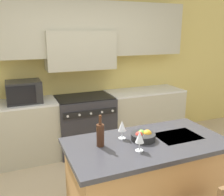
# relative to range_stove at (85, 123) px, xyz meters

# --- Properties ---
(back_cabinetry) EXTENTS (10.00, 0.46, 2.70)m
(back_cabinetry) POSITION_rel_range_stove_xyz_m (-0.00, 0.27, 1.14)
(back_cabinetry) COLOR #DBC166
(back_cabinetry) RESTS_ON ground_plane
(back_counter) EXTENTS (3.64, 0.62, 0.92)m
(back_counter) POSITION_rel_range_stove_xyz_m (-0.00, 0.02, 0.00)
(back_counter) COLOR #B2AD93
(back_counter) RESTS_ON ground_plane
(range_stove) EXTENTS (0.91, 0.70, 0.92)m
(range_stove) POSITION_rel_range_stove_xyz_m (0.00, 0.00, 0.00)
(range_stove) COLOR #2D2D33
(range_stove) RESTS_ON ground_plane
(microwave) EXTENTS (0.49, 0.42, 0.32)m
(microwave) POSITION_rel_range_stove_xyz_m (-0.91, 0.02, 0.62)
(microwave) COLOR black
(microwave) RESTS_ON back_counter
(kitchen_island) EXTENTS (1.57, 0.82, 0.90)m
(kitchen_island) POSITION_rel_range_stove_xyz_m (0.10, -1.85, -0.00)
(kitchen_island) COLOR #B7844C
(kitchen_island) RESTS_ON ground_plane
(wine_bottle) EXTENTS (0.07, 0.07, 0.30)m
(wine_bottle) POSITION_rel_range_stove_xyz_m (-0.35, -1.77, 0.56)
(wine_bottle) COLOR #422314
(wine_bottle) RESTS_ON kitchen_island
(wine_glass_near) EXTENTS (0.08, 0.08, 0.19)m
(wine_glass_near) POSITION_rel_range_stove_xyz_m (-0.07, -1.99, 0.57)
(wine_glass_near) COLOR white
(wine_glass_near) RESTS_ON kitchen_island
(wine_glass_far) EXTENTS (0.08, 0.08, 0.19)m
(wine_glass_far) POSITION_rel_range_stove_xyz_m (-0.10, -1.69, 0.57)
(wine_glass_far) COLOR white
(wine_glass_far) RESTS_ON kitchen_island
(fruit_bowl) EXTENTS (0.24, 0.24, 0.10)m
(fruit_bowl) POSITION_rel_range_stove_xyz_m (0.08, -1.80, 0.48)
(fruit_bowl) COLOR black
(fruit_bowl) RESTS_ON kitchen_island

